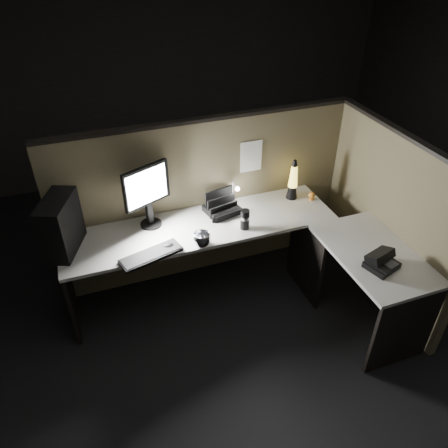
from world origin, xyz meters
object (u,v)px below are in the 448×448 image
object	(u,v)px
keyboard	(151,255)
desk_phone	(381,261)
pc_tower	(61,225)
monitor	(147,191)
lava_lamp	(293,183)

from	to	relation	value
keyboard	desk_phone	distance (m)	1.71
pc_tower	keyboard	size ratio (longest dim) A/B	0.92
keyboard	monitor	bearing A→B (deg)	62.87
monitor	lava_lamp	distance (m)	1.31
desk_phone	monitor	bearing A→B (deg)	125.52
pc_tower	keyboard	xyz separation A→B (m)	(0.60, -0.32, -0.21)
pc_tower	lava_lamp	size ratio (longest dim) A/B	1.16
lava_lamp	pc_tower	bearing A→B (deg)	-177.87
monitor	desk_phone	size ratio (longest dim) A/B	2.05
monitor	keyboard	size ratio (longest dim) A/B	1.12
keyboard	lava_lamp	world-z (taller)	lava_lamp
monitor	desk_phone	bearing A→B (deg)	-61.04
lava_lamp	desk_phone	bearing A→B (deg)	-81.26
keyboard	lava_lamp	bearing A→B (deg)	0.54
keyboard	lava_lamp	xyz separation A→B (m)	(1.39, 0.40, 0.15)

